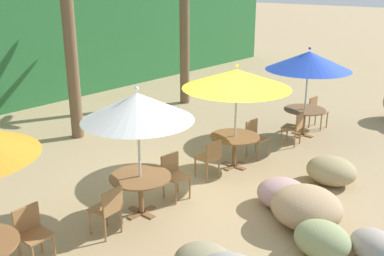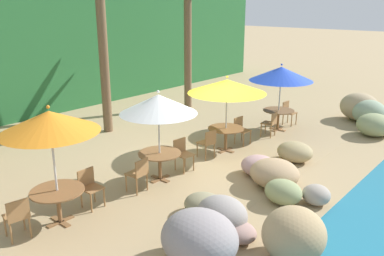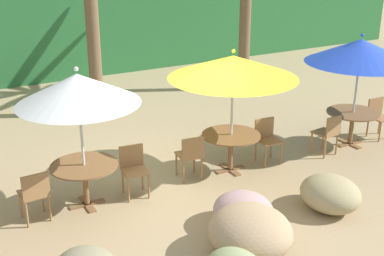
% 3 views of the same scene
% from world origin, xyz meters
% --- Properties ---
extents(ground_plane, '(120.00, 120.00, 0.00)m').
position_xyz_m(ground_plane, '(0.00, 0.00, 0.00)').
color(ground_plane, tan).
extents(terrace_deck, '(18.00, 5.20, 0.01)m').
position_xyz_m(terrace_deck, '(0.00, 0.00, 0.00)').
color(terrace_deck, tan).
rests_on(terrace_deck, ground).
extents(rock_seawall, '(16.81, 3.54, 1.07)m').
position_xyz_m(rock_seawall, '(0.73, -2.89, 0.41)').
color(rock_seawall, gray).
rests_on(rock_seawall, ground).
extents(chair_orange_seaward, '(0.43, 0.44, 0.87)m').
position_xyz_m(chair_orange_seaward, '(-3.56, 0.18, 0.51)').
color(chair_orange_seaward, '#9E7042').
rests_on(chair_orange_seaward, ground).
extents(umbrella_white, '(1.93, 1.93, 2.37)m').
position_xyz_m(umbrella_white, '(-1.52, 0.00, 2.02)').
color(umbrella_white, silver).
rests_on(umbrella_white, ground).
extents(dining_table_white, '(1.10, 1.10, 0.74)m').
position_xyz_m(dining_table_white, '(-1.52, 0.00, 0.61)').
color(dining_table_white, brown).
rests_on(dining_table_white, ground).
extents(chair_white_seaward, '(0.47, 0.47, 0.87)m').
position_xyz_m(chair_white_seaward, '(-0.67, -0.00, 0.51)').
color(chair_white_seaward, '#9E7042').
rests_on(chair_white_seaward, ground).
extents(chair_white_inland, '(0.45, 0.45, 0.87)m').
position_xyz_m(chair_white_inland, '(-2.37, -0.14, 0.51)').
color(chair_white_inland, '#9E7042').
rests_on(chair_white_inland, ground).
extents(umbrella_yellow, '(2.35, 2.35, 2.35)m').
position_xyz_m(umbrella_yellow, '(1.30, -0.03, 2.03)').
color(umbrella_yellow, silver).
rests_on(umbrella_yellow, ground).
extents(dining_table_yellow, '(1.10, 1.10, 0.74)m').
position_xyz_m(dining_table_yellow, '(1.30, -0.03, 0.61)').
color(dining_table_yellow, brown).
rests_on(dining_table_yellow, ground).
extents(chair_yellow_seaward, '(0.45, 0.46, 0.87)m').
position_xyz_m(chair_yellow_seaward, '(2.15, -0.01, 0.51)').
color(chair_yellow_seaward, '#9E7042').
rests_on(chair_yellow_seaward, ground).
extents(chair_yellow_inland, '(0.47, 0.48, 0.87)m').
position_xyz_m(chair_yellow_inland, '(0.44, -0.02, 0.51)').
color(chair_yellow_inland, '#9E7042').
rests_on(chair_yellow_inland, ground).
extents(umbrella_blue, '(2.21, 2.21, 2.39)m').
position_xyz_m(umbrella_blue, '(4.25, -0.20, 2.04)').
color(umbrella_blue, silver).
rests_on(umbrella_blue, ground).
extents(dining_table_blue, '(1.10, 1.10, 0.74)m').
position_xyz_m(dining_table_blue, '(4.25, -0.20, 0.61)').
color(dining_table_blue, brown).
rests_on(dining_table_blue, ground).
extents(chair_blue_seaward, '(0.43, 0.44, 0.87)m').
position_xyz_m(chair_blue_seaward, '(5.10, -0.13, 0.51)').
color(chair_blue_seaward, '#9E7042').
rests_on(chair_blue_seaward, ground).
extents(chair_blue_inland, '(0.47, 0.47, 0.87)m').
position_xyz_m(chair_blue_inland, '(3.41, -0.39, 0.51)').
color(chair_blue_inland, '#9E7042').
rests_on(chair_blue_inland, ground).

